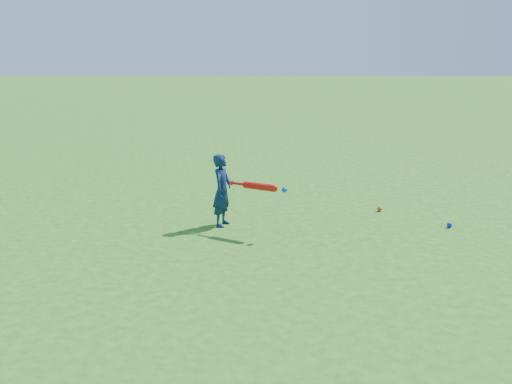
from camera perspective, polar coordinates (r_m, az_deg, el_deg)
ground at (r=7.74m, az=-3.81°, el=-2.73°), size 80.00×80.00×0.00m
child at (r=7.34m, az=-3.40°, el=0.16°), size 0.33×0.40×0.94m
ground_ball_red at (r=8.27m, az=12.25°, el=-1.68°), size 0.07×0.07×0.07m
ground_ball_blue at (r=7.76m, az=18.78°, el=-3.15°), size 0.07×0.07×0.07m
bat_swing at (r=6.97m, az=0.58°, el=0.53°), size 0.70×0.43×0.09m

